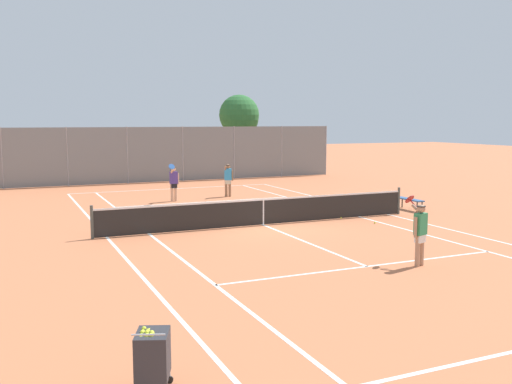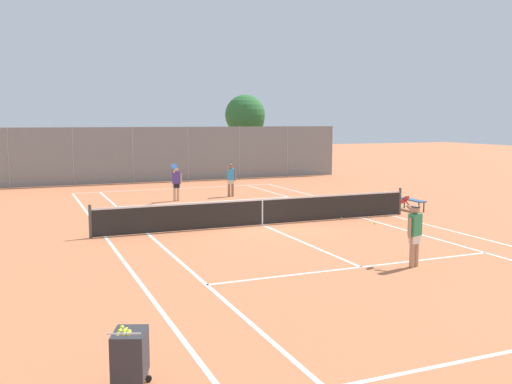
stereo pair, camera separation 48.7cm
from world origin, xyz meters
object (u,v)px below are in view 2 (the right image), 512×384
(tennis_net, at_px, (262,211))
(player_far_left, at_px, (176,181))
(loose_tennis_ball_2, at_px, (234,219))
(loose_tennis_ball_1, at_px, (341,218))
(courtside_bench, at_px, (412,200))
(loose_tennis_ball_0, at_px, (375,223))
(player_near_side, at_px, (414,231))
(ball_cart, at_px, (130,354))
(tree_behind_left, at_px, (247,116))
(player_far_right, at_px, (231,178))

(tennis_net, bearing_deg, player_far_left, 100.07)
(loose_tennis_ball_2, bearing_deg, loose_tennis_ball_1, -18.31)
(loose_tennis_ball_1, xyz_separation_m, courtside_bench, (3.81, 0.72, 0.38))
(player_far_left, height_order, courtside_bench, player_far_left)
(tennis_net, relative_size, loose_tennis_ball_1, 181.82)
(tennis_net, bearing_deg, loose_tennis_ball_1, 0.06)
(loose_tennis_ball_0, height_order, loose_tennis_ball_1, same)
(player_near_side, xyz_separation_m, loose_tennis_ball_2, (-1.88, 8.16, -0.89))
(ball_cart, bearing_deg, player_far_left, 73.39)
(player_near_side, height_order, tree_behind_left, tree_behind_left)
(player_near_side, xyz_separation_m, loose_tennis_ball_1, (2.01, 6.88, -0.89))
(player_far_left, relative_size, player_far_right, 1.11)
(player_near_side, height_order, player_far_right, player_near_side)
(loose_tennis_ball_0, bearing_deg, ball_cart, -137.86)
(loose_tennis_ball_1, height_order, loose_tennis_ball_2, same)
(ball_cart, height_order, player_near_side, player_near_side)
(loose_tennis_ball_1, height_order, courtside_bench, courtside_bench)
(tennis_net, xyz_separation_m, player_far_left, (-1.27, 7.16, 0.42))
(loose_tennis_ball_1, bearing_deg, tennis_net, -179.94)
(loose_tennis_ball_1, xyz_separation_m, tree_behind_left, (3.72, 19.12, 3.96))
(player_far_left, bearing_deg, loose_tennis_ball_0, -59.26)
(loose_tennis_ball_0, bearing_deg, loose_tennis_ball_2, 148.80)
(loose_tennis_ball_1, relative_size, loose_tennis_ball_2, 1.00)
(ball_cart, relative_size, player_far_right, 0.60)
(player_far_right, bearing_deg, loose_tennis_ball_1, -77.77)
(player_near_side, bearing_deg, tree_behind_left, 77.58)
(ball_cart, distance_m, player_far_right, 20.30)
(player_far_left, bearing_deg, ball_cart, -106.61)
(player_far_right, xyz_separation_m, courtside_bench, (5.47, -6.94, -0.50))
(loose_tennis_ball_0, bearing_deg, tree_behind_left, 81.23)
(player_far_left, xyz_separation_m, loose_tennis_ball_2, (0.65, -5.87, -0.89))
(player_near_side, bearing_deg, player_far_right, 88.64)
(tree_behind_left, bearing_deg, player_far_right, -115.16)
(player_far_left, relative_size, loose_tennis_ball_1, 26.88)
(player_far_right, bearing_deg, tree_behind_left, 64.84)
(courtside_bench, bearing_deg, player_near_side, -127.45)
(loose_tennis_ball_2, bearing_deg, player_near_side, -77.04)
(player_far_right, bearing_deg, courtside_bench, -51.75)
(tennis_net, xyz_separation_m, loose_tennis_ball_0, (3.82, -1.40, -0.48))
(tennis_net, height_order, loose_tennis_ball_1, tennis_net)
(courtside_bench, xyz_separation_m, tree_behind_left, (-0.09, 18.40, 3.59))
(player_far_left, height_order, loose_tennis_ball_0, player_far_left)
(loose_tennis_ball_0, bearing_deg, courtside_bench, 33.06)
(loose_tennis_ball_0, bearing_deg, player_far_right, 103.72)
(ball_cart, relative_size, loose_tennis_ball_1, 14.58)
(tennis_net, distance_m, player_far_left, 7.29)
(courtside_bench, bearing_deg, tennis_net, -174.17)
(loose_tennis_ball_0, distance_m, loose_tennis_ball_1, 1.51)
(loose_tennis_ball_1, distance_m, courtside_bench, 3.90)
(courtside_bench, bearing_deg, player_far_left, 142.37)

